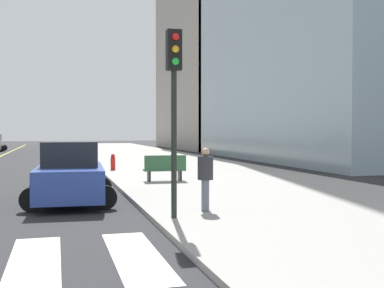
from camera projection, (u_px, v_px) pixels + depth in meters
sidewalk_kerb_east at (199, 173)px, 26.13m from camera, size 10.00×120.00×0.15m
parking_garage_concrete at (241, 49)px, 64.73m from camera, size 18.00×24.00×26.15m
car_blue_third at (70, 175)px, 15.64m from camera, size 2.91×4.52×1.98m
traffic_light_near_corner at (174, 86)px, 12.17m from camera, size 0.36×0.41×4.66m
park_bench at (165, 169)px, 21.16m from camera, size 1.82×0.63×1.12m
pedestrian_waiting_east at (205, 176)px, 13.33m from camera, size 0.42×0.42×1.71m
fire_hydrant at (113, 162)px, 27.18m from camera, size 0.26×0.26×0.89m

